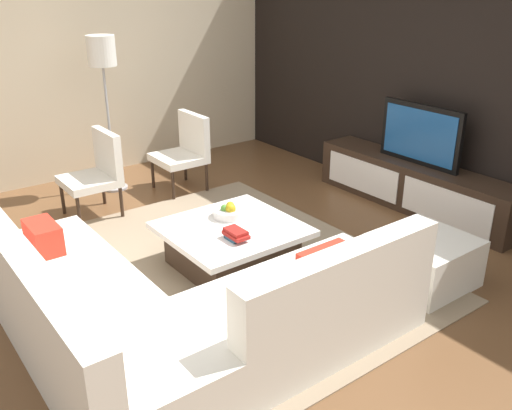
{
  "coord_description": "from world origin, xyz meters",
  "views": [
    {
      "loc": [
        3.39,
        -2.28,
        2.35
      ],
      "look_at": [
        -0.1,
        0.36,
        0.51
      ],
      "focal_mm": 38.99,
      "sensor_mm": 36.0,
      "label": 1
    }
  ],
  "objects": [
    {
      "name": "accent_chair_far",
      "position": [
        -1.98,
        0.77,
        0.49
      ],
      "size": [
        0.56,
        0.52,
        0.87
      ],
      "rotation": [
        0.0,
        0.0,
        0.12
      ],
      "color": "#332319",
      "rests_on": "ground"
    },
    {
      "name": "area_rug",
      "position": [
        -0.1,
        0.0,
        0.01
      ],
      "size": [
        3.32,
        2.71,
        0.01
      ],
      "primitive_type": "cube",
      "color": "gray",
      "rests_on": "ground"
    },
    {
      "name": "ottoman",
      "position": [
        1.04,
        1.19,
        0.2
      ],
      "size": [
        0.7,
        0.7,
        0.4
      ],
      "primitive_type": "cube",
      "color": "white",
      "rests_on": "ground"
    },
    {
      "name": "coffee_table",
      "position": [
        -0.1,
        0.1,
        0.2
      ],
      "size": [
        1.02,
        1.07,
        0.38
      ],
      "color": "#332319",
      "rests_on": "ground"
    },
    {
      "name": "floor_lamp",
      "position": [
        -2.47,
        0.08,
        1.45
      ],
      "size": [
        0.3,
        0.3,
        1.73
      ],
      "color": "#A5A5AA",
      "rests_on": "ground"
    },
    {
      "name": "sectional_couch",
      "position": [
        0.54,
        -0.85,
        0.28
      ],
      "size": [
        2.49,
        2.44,
        0.81
      ],
      "color": "white",
      "rests_on": "ground"
    },
    {
      "name": "feature_wall_back",
      "position": [
        0.0,
        2.7,
        1.4
      ],
      "size": [
        6.4,
        0.12,
        2.8
      ],
      "primitive_type": "cube",
      "color": "black",
      "rests_on": "ground"
    },
    {
      "name": "accent_chair_near",
      "position": [
        -1.87,
        -0.34,
        0.49
      ],
      "size": [
        0.54,
        0.53,
        0.87
      ],
      "rotation": [
        0.0,
        0.0,
        -0.1
      ],
      "color": "#332319",
      "rests_on": "ground"
    },
    {
      "name": "side_wall_left",
      "position": [
        -3.2,
        0.2,
        1.4
      ],
      "size": [
        0.12,
        5.2,
        2.8
      ],
      "primitive_type": "cube",
      "color": "beige",
      "rests_on": "ground"
    },
    {
      "name": "book_stack",
      "position": [
        0.12,
        -0.01,
        0.42
      ],
      "size": [
        0.22,
        0.13,
        0.08
      ],
      "color": "#2D516B",
      "rests_on": "coffee_table"
    },
    {
      "name": "media_console",
      "position": [
        0.0,
        2.4,
        0.25
      ],
      "size": [
        2.36,
        0.46,
        0.5
      ],
      "color": "#332319",
      "rests_on": "ground"
    },
    {
      "name": "ground_plane",
      "position": [
        0.0,
        0.0,
        0.0
      ],
      "size": [
        14.0,
        14.0,
        0.0
      ],
      "primitive_type": "plane",
      "color": "brown"
    },
    {
      "name": "television",
      "position": [
        0.0,
        2.4,
        0.81
      ],
      "size": [
        0.96,
        0.06,
        0.62
      ],
      "color": "black",
      "rests_on": "media_console"
    },
    {
      "name": "fruit_bowl",
      "position": [
        -0.28,
        0.2,
        0.43
      ],
      "size": [
        0.28,
        0.28,
        0.13
      ],
      "color": "silver",
      "rests_on": "coffee_table"
    }
  ]
}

